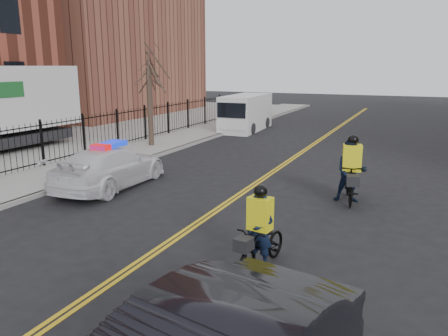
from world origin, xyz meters
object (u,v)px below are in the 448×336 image
object	(u,v)px
police_cruiser	(110,167)
cargo_van	(245,113)
cyclist_near	(259,239)
cyclist_far	(351,176)

from	to	relation	value
police_cruiser	cargo_van	distance (m)	15.22
cargo_van	cyclist_near	xyz separation A→B (m)	(7.97, -19.05, -0.51)
police_cruiser	cyclist_near	distance (m)	8.04
cargo_van	cyclist_near	size ratio (longest dim) A/B	2.92
cyclist_near	police_cruiser	bearing A→B (deg)	160.09
cyclist_near	cyclist_far	bearing A→B (deg)	88.49
cyclist_far	police_cruiser	bearing A→B (deg)	179.42
police_cruiser	cyclist_far	size ratio (longest dim) A/B	2.30
cyclist_near	cyclist_far	xyz separation A→B (m)	(1.02, 5.61, 0.22)
cargo_van	cyclist_near	distance (m)	20.65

